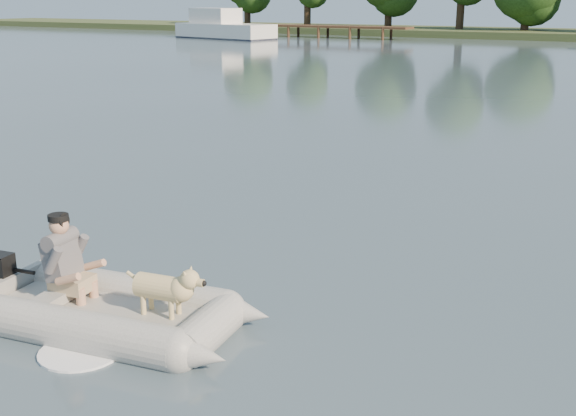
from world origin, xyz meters
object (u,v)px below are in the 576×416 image
Objects in this scene: dog at (160,291)px; cabin_cruiser at (225,24)px; dock at (313,31)px; man at (63,256)px; dinghy at (110,280)px.

cabin_cruiser is (-31.62, 46.40, 0.80)m from dog.
man is (25.16, -52.51, 0.17)m from dock.
dock is at bearing 107.18° from man.
cabin_cruiser is at bearing 114.75° from man.
dock is 58.59m from dog.
dinghy is at bearing -4.24° from man.
cabin_cruiser is at bearing 115.31° from dinghy.
dinghy is 5.06× the size of dog.
dog is 56.16m from cabin_cruiser.
man is at bearing -64.40° from dock.
cabin_cruiser is (-31.06, 46.53, 0.74)m from dinghy.
dinghy is at bearing -175.43° from dog.
dog is (1.18, 0.17, -0.23)m from man.
man is 1.16× the size of dog.
cabin_cruiser reaches higher than man.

